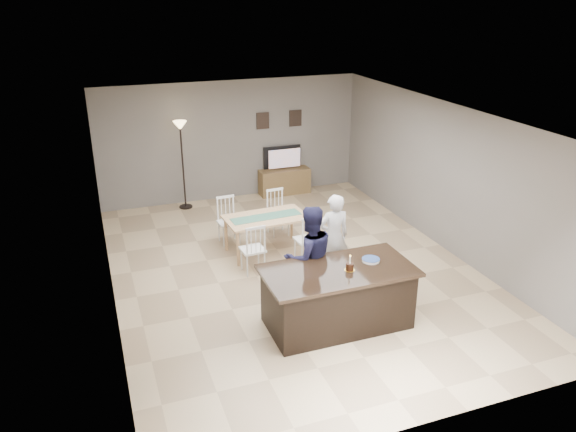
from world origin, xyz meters
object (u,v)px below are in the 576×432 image
object	(u,v)px
kitchen_island	(338,297)
floor_lamp	(181,141)
television	(283,158)
woman	(334,237)
man	(309,257)
dining_table	(266,223)
plate_stack	(371,260)
birthday_cake	(350,267)
tv_console	(284,181)

from	to	relation	value
kitchen_island	floor_lamp	bearing A→B (deg)	102.32
television	woman	bearing A→B (deg)	81.28
man	dining_table	bearing A→B (deg)	-91.26
television	dining_table	distance (m)	3.29
dining_table	floor_lamp	world-z (taller)	floor_lamp
plate_stack	birthday_cake	bearing A→B (deg)	-160.52
plate_stack	dining_table	distance (m)	2.74
tv_console	woman	world-z (taller)	woman
plate_stack	dining_table	world-z (taller)	plate_stack
man	birthday_cake	size ratio (longest dim) A/B	7.01
woman	dining_table	size ratio (longest dim) A/B	0.84
floor_lamp	tv_console	bearing A→B (deg)	2.58
kitchen_island	dining_table	xyz separation A→B (m)	(-0.20, 2.68, 0.12)
woman	floor_lamp	xyz separation A→B (m)	(-1.74, 4.11, 0.78)
kitchen_island	floor_lamp	distance (m)	5.69
television	floor_lamp	world-z (taller)	floor_lamp
tv_console	plate_stack	size ratio (longest dim) A/B	4.64
woman	plate_stack	size ratio (longest dim) A/B	5.74
dining_table	woman	bearing A→B (deg)	-64.38
floor_lamp	woman	bearing A→B (deg)	-67.12
floor_lamp	man	bearing A→B (deg)	-78.20
man	floor_lamp	size ratio (longest dim) A/B	0.84
tv_console	woman	size ratio (longest dim) A/B	0.81
man	television	bearing A→B (deg)	-107.16
kitchen_island	tv_console	size ratio (longest dim) A/B	1.79
television	dining_table	bearing A→B (deg)	64.71
man	woman	bearing A→B (deg)	-137.07
kitchen_island	plate_stack	size ratio (longest dim) A/B	8.32
tv_console	dining_table	bearing A→B (deg)	-115.82
kitchen_island	television	size ratio (longest dim) A/B	2.35
plate_stack	floor_lamp	size ratio (longest dim) A/B	0.13
tv_console	man	size ratio (longest dim) A/B	0.73
woman	man	bearing A→B (deg)	46.25
woman	dining_table	xyz separation A→B (m)	(-0.74, 1.33, -0.16)
television	dining_table	world-z (taller)	television
birthday_cake	man	bearing A→B (deg)	113.72
birthday_cake	dining_table	bearing A→B (deg)	96.83
television	floor_lamp	bearing A→B (deg)	4.25
kitchen_island	birthday_cake	distance (m)	0.52
tv_console	man	world-z (taller)	man
television	floor_lamp	distance (m)	2.49
tv_console	dining_table	size ratio (longest dim) A/B	0.68
kitchen_island	dining_table	distance (m)	2.69
dining_table	television	bearing A→B (deg)	61.08
woman	floor_lamp	world-z (taller)	floor_lamp
kitchen_island	television	xyz separation A→B (m)	(1.20, 5.64, 0.41)
woman	floor_lamp	distance (m)	4.53
plate_stack	floor_lamp	bearing A→B (deg)	107.80
kitchen_island	man	bearing A→B (deg)	106.23
dining_table	floor_lamp	bearing A→B (deg)	105.98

